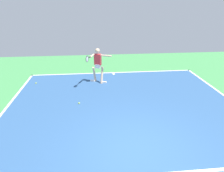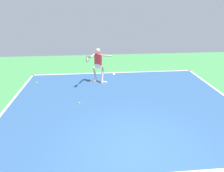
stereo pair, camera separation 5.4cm
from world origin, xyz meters
name	(u,v)px [view 1 (the left image)]	position (x,y,z in m)	size (l,w,h in m)	color
ground_plane	(137,151)	(0.00, 0.00, 0.00)	(21.77, 21.77, 0.00)	#428E4C
court_surface	(137,151)	(0.00, 0.00, 0.00)	(9.42, 13.35, 0.00)	#2D5484
court_line_baseline_near	(113,73)	(0.00, -6.63, 0.00)	(9.42, 0.10, 0.01)	white
court_line_centre_mark	(114,74)	(0.00, -6.43, 0.00)	(0.10, 0.30, 0.01)	white
tennis_player	(98,63)	(0.93, -5.21, 1.03)	(1.25, 1.17, 1.80)	beige
tennis_ball_by_baseline	(36,83)	(4.12, -5.35, 0.03)	(0.07, 0.07, 0.07)	yellow
tennis_ball_far_corner	(79,103)	(1.80, -2.97, 0.03)	(0.07, 0.07, 0.07)	#CCE033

